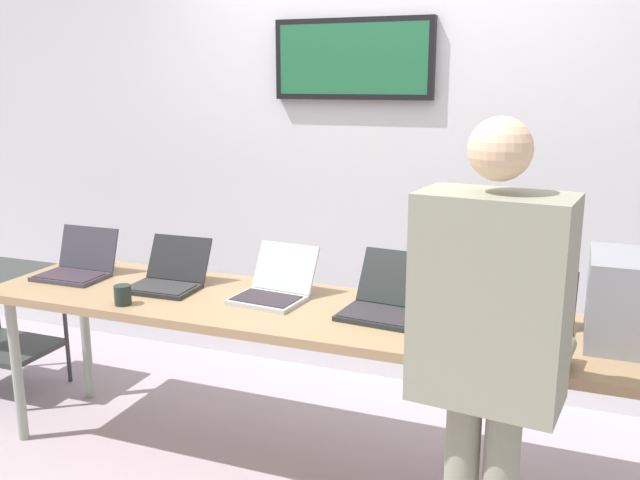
% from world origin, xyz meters
% --- Properties ---
extents(ground, '(8.00, 8.00, 0.04)m').
position_xyz_m(ground, '(0.00, 0.00, -0.02)').
color(ground, '#A596A0').
extents(back_wall, '(8.00, 0.11, 2.68)m').
position_xyz_m(back_wall, '(-0.00, 1.13, 1.35)').
color(back_wall, silver).
rests_on(back_wall, ground).
extents(workbench, '(3.14, 0.70, 0.79)m').
position_xyz_m(workbench, '(0.00, 0.00, 0.74)').
color(workbench, '#997A55').
rests_on(workbench, ground).
extents(laptop_station_0, '(0.34, 0.30, 0.23)m').
position_xyz_m(laptop_station_0, '(-1.30, 0.04, 0.84)').
color(laptop_station_0, '#373640').
rests_on(laptop_station_0, workbench).
extents(laptop_station_1, '(0.33, 0.34, 0.22)m').
position_xyz_m(laptop_station_1, '(-0.76, 0.05, 0.84)').
color(laptop_station_1, black).
rests_on(laptop_station_1, workbench).
extents(laptop_station_2, '(0.34, 0.37, 0.22)m').
position_xyz_m(laptop_station_2, '(-0.22, 0.07, 0.84)').
color(laptop_station_2, '#ACB3B5').
rests_on(laptop_station_2, workbench).
extents(laptop_station_3, '(0.39, 0.40, 0.24)m').
position_xyz_m(laptop_station_3, '(0.32, 0.06, 0.84)').
color(laptop_station_3, black).
rests_on(laptop_station_3, workbench).
extents(laptop_station_4, '(0.40, 0.30, 0.24)m').
position_xyz_m(laptop_station_4, '(0.86, 0.05, 0.84)').
color(laptop_station_4, black).
rests_on(laptop_station_4, workbench).
extents(person, '(0.49, 0.63, 1.65)m').
position_xyz_m(person, '(0.81, -0.62, 1.00)').
color(person, gray).
rests_on(person, ground).
extents(coffee_mug, '(0.07, 0.07, 0.09)m').
position_xyz_m(coffee_mug, '(-0.81, -0.25, 0.83)').
color(coffee_mug, '#1F2B27').
rests_on(coffee_mug, workbench).
extents(storage_cart, '(0.56, 0.44, 0.72)m').
position_xyz_m(storage_cart, '(-1.97, 0.17, 0.48)').
color(storage_cart, '#2E3331').
rests_on(storage_cart, ground).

